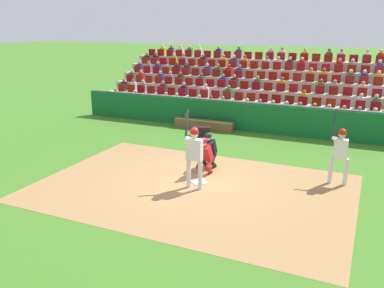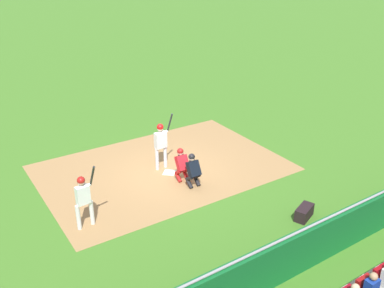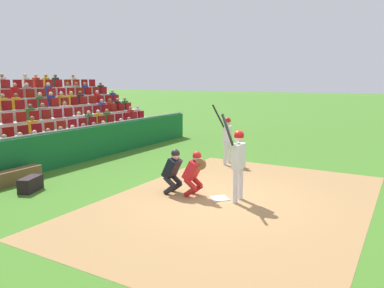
# 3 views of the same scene
# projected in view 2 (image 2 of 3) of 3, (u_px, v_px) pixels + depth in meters

# --- Properties ---
(ground_plane) EXTENTS (160.00, 160.00, 0.00)m
(ground_plane) POSITION_uv_depth(u_px,v_px,m) (169.00, 173.00, 16.49)
(ground_plane) COLOR #3D7122
(infield_dirt_patch) EXTENTS (9.25, 6.38, 0.01)m
(infield_dirt_patch) POSITION_uv_depth(u_px,v_px,m) (163.00, 168.00, 16.87)
(infield_dirt_patch) COLOR #9D7648
(infield_dirt_patch) RESTS_ON ground_plane
(home_plate_marker) EXTENTS (0.62, 0.62, 0.02)m
(home_plate_marker) POSITION_uv_depth(u_px,v_px,m) (169.00, 172.00, 16.48)
(home_plate_marker) COLOR white
(home_plate_marker) RESTS_ON infield_dirt_patch
(batter_at_plate) EXTENTS (0.64, 0.48, 2.30)m
(batter_at_plate) POSITION_uv_depth(u_px,v_px,m) (161.00, 141.00, 16.35)
(batter_at_plate) COLOR silver
(batter_at_plate) RESTS_ON ground_plane
(catcher_crouching) EXTENTS (0.47, 0.71, 1.27)m
(catcher_crouching) POSITION_uv_depth(u_px,v_px,m) (182.00, 162.00, 15.73)
(catcher_crouching) COLOR #AC1A19
(catcher_crouching) RESTS_ON ground_plane
(home_plate_umpire) EXTENTS (0.47, 0.48, 1.28)m
(home_plate_umpire) POSITION_uv_depth(u_px,v_px,m) (193.00, 169.00, 15.30)
(home_plate_umpire) COLOR black
(home_plate_umpire) RESTS_ON ground_plane
(dugout_wall) EXTENTS (17.85, 0.24, 1.35)m
(dugout_wall) POSITION_uv_depth(u_px,v_px,m) (299.00, 251.00, 11.22)
(dugout_wall) COLOR #115F29
(dugout_wall) RESTS_ON ground_plane
(dugout_bench) EXTENTS (2.82, 0.40, 0.44)m
(dugout_bench) POSITION_uv_depth(u_px,v_px,m) (338.00, 226.00, 12.98)
(dugout_bench) COLOR brown
(dugout_bench) RESTS_ON ground_plane
(water_bottle_on_bench) EXTENTS (0.07, 0.07, 0.21)m
(water_bottle_on_bench) POSITION_uv_depth(u_px,v_px,m) (361.00, 208.00, 13.29)
(water_bottle_on_bench) COLOR green
(water_bottle_on_bench) RESTS_ON dugout_bench
(equipment_duffel_bag) EXTENTS (0.85, 0.61, 0.41)m
(equipment_duffel_bag) POSITION_uv_depth(u_px,v_px,m) (304.00, 213.00, 13.66)
(equipment_duffel_bag) COLOR black
(equipment_duffel_bag) RESTS_ON ground_plane
(on_deck_batter) EXTENTS (0.59, 0.63, 2.22)m
(on_deck_batter) POSITION_uv_depth(u_px,v_px,m) (83.00, 196.00, 12.88)
(on_deck_batter) COLOR silver
(on_deck_batter) RESTS_ON ground_plane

